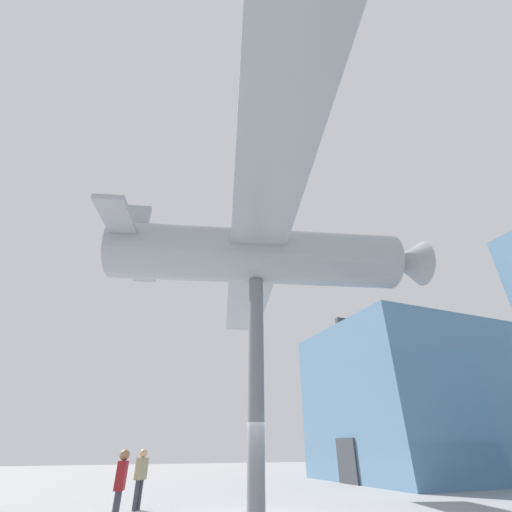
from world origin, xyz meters
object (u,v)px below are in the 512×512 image
suspended_airplane (264,256)px  visitor_second (141,474)px  support_pylon_central (256,382)px  visitor_person (120,482)px

suspended_airplane → visitor_second: size_ratio=10.84×
suspended_airplane → visitor_second: (-3.26, -3.33, -7.52)m
support_pylon_central → visitor_person: support_pylon_central is taller
support_pylon_central → visitor_person: (0.06, -3.79, -2.69)m
support_pylon_central → visitor_second: 5.13m
support_pylon_central → suspended_airplane: size_ratio=0.39×
visitor_second → visitor_person: bearing=32.3°
suspended_airplane → visitor_person: suspended_airplane is taller
support_pylon_central → visitor_second: bearing=-136.5°
suspended_airplane → visitor_second: bearing=-118.4°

